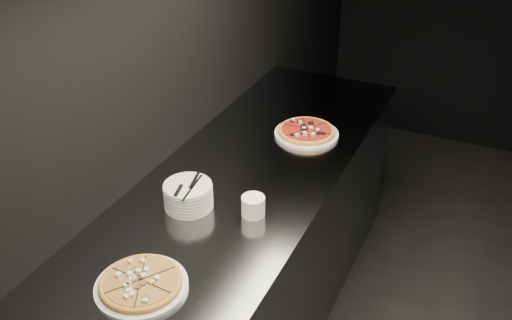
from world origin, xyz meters
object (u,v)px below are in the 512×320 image
at_px(pizza_tomato, 307,132).
at_px(plate_stack, 188,195).
at_px(counter, 241,264).
at_px(ramekin, 253,205).
at_px(pizza_mushroom, 141,284).
at_px(cutlery, 187,187).

distance_m(pizza_tomato, plate_stack, 0.76).
distance_m(counter, plate_stack, 0.57).
distance_m(counter, pizza_tomato, 0.69).
distance_m(pizza_tomato, ramekin, 0.68).
xyz_separation_m(pizza_mushroom, cutlery, (-0.09, 0.44, 0.08)).
bearing_deg(pizza_mushroom, cutlery, 101.42).
bearing_deg(counter, pizza_tomato, 76.92).
height_order(pizza_mushroom, plate_stack, plate_stack).
distance_m(plate_stack, ramekin, 0.26).
height_order(plate_stack, ramekin, plate_stack).
bearing_deg(plate_stack, counter, 68.87).
bearing_deg(pizza_tomato, cutlery, -105.06).
xyz_separation_m(counter, plate_stack, (-0.10, -0.25, 0.51)).
distance_m(cutlery, ramekin, 0.26).
height_order(counter, pizza_tomato, pizza_tomato).
relative_size(counter, ramekin, 27.30).
relative_size(counter, pizza_tomato, 8.06).
bearing_deg(ramekin, plate_stack, -167.45).
height_order(counter, plate_stack, plate_stack).
xyz_separation_m(counter, cutlery, (-0.09, -0.26, 0.56)).
distance_m(pizza_tomato, cutlery, 0.77).
xyz_separation_m(pizza_mushroom, plate_stack, (-0.10, 0.45, 0.03)).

